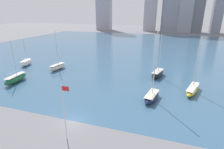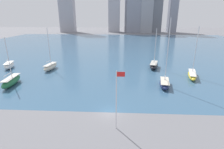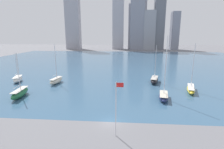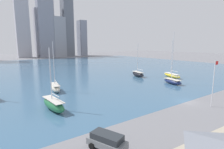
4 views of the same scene
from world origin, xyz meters
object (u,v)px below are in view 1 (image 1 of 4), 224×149
at_px(sailboat_cream, 58,67).
at_px(sailboat_green, 16,79).
at_px(sailboat_black, 158,73).
at_px(sailboat_white, 26,63).
at_px(flag_pole, 64,111).
at_px(sailboat_navy, 152,96).
at_px(sailboat_yellow, 193,89).

xyz_separation_m(sailboat_cream, sailboat_green, (-4.51, -13.49, 0.06)).
distance_m(sailboat_black, sailboat_cream, 33.55).
bearing_deg(sailboat_cream, sailboat_black, 14.15).
relative_size(sailboat_white, sailboat_black, 0.78).
bearing_deg(sailboat_green, sailboat_white, 118.37).
xyz_separation_m(flag_pole, sailboat_green, (-26.49, 16.15, -3.96)).
bearing_deg(sailboat_green, sailboat_cream, 65.91).
distance_m(flag_pole, sailboat_white, 47.55).
bearing_deg(sailboat_cream, sailboat_white, -175.86).
height_order(sailboat_black, sailboat_navy, sailboat_navy).
distance_m(sailboat_navy, sailboat_green, 37.74).
height_order(sailboat_white, sailboat_cream, sailboat_cream).
height_order(sailboat_yellow, sailboat_navy, sailboat_navy).
relative_size(flag_pole, sailboat_cream, 0.70).
height_order(sailboat_white, sailboat_navy, sailboat_navy).
height_order(sailboat_black, sailboat_green, sailboat_black).
bearing_deg(sailboat_yellow, sailboat_green, -153.03).
bearing_deg(sailboat_yellow, flag_pole, -113.00).
distance_m(sailboat_black, sailboat_navy, 15.95).
bearing_deg(sailboat_navy, flag_pole, -111.89).
bearing_deg(flag_pole, sailboat_cream, 126.56).
relative_size(sailboat_black, sailboat_navy, 0.80).
distance_m(sailboat_cream, sailboat_navy, 35.40).
xyz_separation_m(sailboat_yellow, sailboat_green, (-46.97, -8.27, 0.24)).
distance_m(flag_pole, sailboat_green, 31.28).
relative_size(sailboat_white, sailboat_navy, 0.62).
xyz_separation_m(sailboat_white, sailboat_cream, (14.22, -0.92, 0.03)).
bearing_deg(sailboat_cream, sailboat_green, -100.63).
height_order(flag_pole, sailboat_green, sailboat_green).
distance_m(sailboat_yellow, sailboat_navy, 11.63).
relative_size(flag_pole, sailboat_yellow, 0.66).
xyz_separation_m(sailboat_yellow, sailboat_navy, (-9.25, -7.06, 0.05)).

